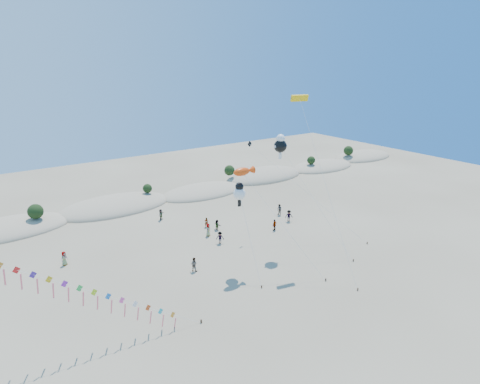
{
  "coord_description": "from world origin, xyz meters",
  "views": [
    {
      "loc": [
        -18.54,
        -18.35,
        23.24
      ],
      "look_at": [
        3.86,
        14.0,
        10.41
      ],
      "focal_mm": 30.0,
      "sensor_mm": 36.0,
      "label": 1
    }
  ],
  "objects": [
    {
      "name": "ground",
      "position": [
        0.0,
        0.0,
        0.0
      ],
      "size": [
        160.0,
        160.0,
        0.0
      ],
      "primitive_type": "plane",
      "color": "#796B54",
      "rests_on": "ground"
    },
    {
      "name": "dune_ridge",
      "position": [
        1.06,
        45.14,
        0.11
      ],
      "size": [
        145.3,
        11.49,
        5.57
      ],
      "color": "gray",
      "rests_on": "ground"
    },
    {
      "name": "kite_train",
      "position": [
        -16.48,
        13.45,
        7.68
      ],
      "size": [
        24.51,
        6.91,
        15.24
      ],
      "color": "#3F2D1E",
      "rests_on": "ground"
    },
    {
      "name": "fish_kite",
      "position": [
        6.32,
        16.75,
        11.59
      ],
      "size": [
        6.77,
        8.77,
        12.1
      ],
      "color": "#3F2D1E",
      "rests_on": "ground"
    },
    {
      "name": "cartoon_kite_low",
      "position": [
        5.85,
        16.98,
        9.19
      ],
      "size": [
        1.68,
        6.3,
        10.36
      ],
      "color": "#3F2D1E",
      "rests_on": "ground"
    },
    {
      "name": "cartoon_kite_high",
      "position": [
        13.26,
        18.8,
        13.5
      ],
      "size": [
        5.64,
        9.81,
        14.81
      ],
      "color": "#3F2D1E",
      "rests_on": "ground"
    },
    {
      "name": "parafoil_kite",
      "position": [
        13.49,
        15.8,
        18.87
      ],
      "size": [
        2.21,
        11.35,
        19.69
      ],
      "color": "#3F2D1E",
      "rests_on": "ground"
    },
    {
      "name": "dark_kite",
      "position": [
        16.39,
        20.41,
        8.39
      ],
      "size": [
        10.87,
        12.8,
        13.13
      ],
      "color": "#3F2D1E",
      "rests_on": "ground"
    },
    {
      "name": "beachgoers",
      "position": [
        8.73,
        26.58,
        0.85
      ],
      "size": [
        32.58,
        18.23,
        1.81
      ],
      "color": "slate",
      "rests_on": "ground"
    }
  ]
}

